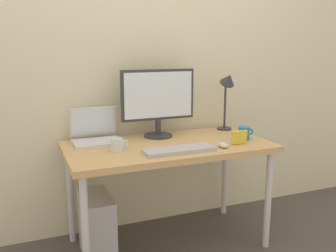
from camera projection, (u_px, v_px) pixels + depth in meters
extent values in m
plane|color=#4C4742|center=(168.00, 243.00, 2.64)|extent=(6.00, 6.00, 0.00)
cube|color=beige|center=(147.00, 52.00, 2.73)|extent=(4.40, 0.04, 2.60)
cube|color=tan|center=(168.00, 147.00, 2.50)|extent=(1.33, 0.69, 0.04)
cylinder|color=silver|center=(85.00, 233.00, 2.09)|extent=(0.04, 0.04, 0.67)
cylinder|color=silver|center=(268.00, 200.00, 2.53)|extent=(0.04, 0.04, 0.67)
cylinder|color=silver|center=(71.00, 196.00, 2.60)|extent=(0.04, 0.04, 0.67)
cylinder|color=silver|center=(225.00, 174.00, 3.05)|extent=(0.04, 0.04, 0.67)
cylinder|color=#333338|center=(158.00, 136.00, 2.69)|extent=(0.20, 0.20, 0.01)
cylinder|color=#333338|center=(158.00, 127.00, 2.67)|extent=(0.04, 0.04, 0.11)
cube|color=#333338|center=(158.00, 95.00, 2.63)|extent=(0.53, 0.03, 0.35)
cube|color=white|center=(159.00, 95.00, 2.61)|extent=(0.49, 0.01, 0.31)
cube|color=silver|center=(98.00, 142.00, 2.49)|extent=(0.32, 0.22, 0.02)
cube|color=silver|center=(93.00, 122.00, 2.59)|extent=(0.32, 0.06, 0.21)
cube|color=white|center=(93.00, 122.00, 2.58)|extent=(0.30, 0.05, 0.18)
cylinder|color=#333338|center=(224.00, 128.00, 2.92)|extent=(0.11, 0.11, 0.01)
cylinder|color=#333338|center=(225.00, 105.00, 2.88)|extent=(0.02, 0.02, 0.35)
cone|color=#333338|center=(229.00, 79.00, 2.80)|extent=(0.11, 0.14, 0.13)
cube|color=#B2B2B7|center=(179.00, 150.00, 2.30)|extent=(0.44, 0.14, 0.02)
ellipsoid|color=silver|center=(223.00, 145.00, 2.40)|extent=(0.06, 0.09, 0.03)
cylinder|color=#1E72BF|center=(244.00, 133.00, 2.59)|extent=(0.08, 0.08, 0.09)
torus|color=#1E72BF|center=(250.00, 132.00, 2.61)|extent=(0.05, 0.01, 0.05)
cylinder|color=silver|center=(117.00, 145.00, 2.32)|extent=(0.08, 0.08, 0.08)
torus|color=silver|center=(125.00, 143.00, 2.33)|extent=(0.05, 0.01, 0.05)
cube|color=yellow|center=(239.00, 137.00, 2.46)|extent=(0.11, 0.03, 0.09)
cube|color=#B2B2B7|center=(97.00, 227.00, 2.43)|extent=(0.18, 0.36, 0.42)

